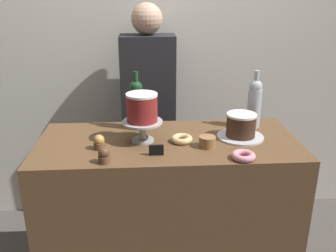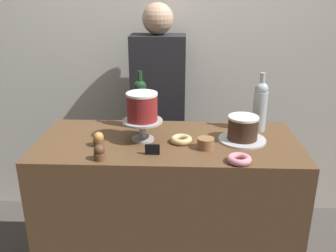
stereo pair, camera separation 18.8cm
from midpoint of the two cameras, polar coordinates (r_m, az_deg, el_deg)
back_wall at (r=2.66m, az=2.86°, el=12.41°), size 6.00×0.05×2.60m
display_counter at (r=2.13m, az=2.60°, el=-13.96°), size 1.36×0.60×0.94m
cake_stand_pedestal at (r=1.89m, az=-1.13°, el=-0.08°), size 0.21×0.21×0.11m
white_layer_cake at (r=1.85m, az=-1.15°, el=3.03°), size 0.16×0.16×0.14m
silver_serving_platter at (r=1.96m, az=14.17°, el=-2.11°), size 0.25×0.25×0.01m
chocolate_round_cake at (r=1.94m, az=14.34°, el=-0.30°), size 0.16×0.16×0.12m
wine_bottle_green at (r=2.04m, az=-1.72°, el=3.60°), size 0.08×0.08×0.33m
wine_bottle_clear at (r=2.08m, az=16.68°, el=3.06°), size 0.08×0.08×0.33m
cupcake_caramel at (r=1.84m, az=-7.92°, el=-2.15°), size 0.06×0.06×0.07m
cupcake_chocolate at (r=1.70m, az=-7.52°, el=-4.22°), size 0.06×0.06×0.07m
donut_glazed at (r=1.88m, az=4.94°, el=-2.17°), size 0.11×0.11×0.03m
donut_pink at (r=1.71m, az=14.16°, el=-5.11°), size 0.11×0.11×0.03m
cookie_stack at (r=1.82m, az=8.85°, el=-2.75°), size 0.08×0.08×0.05m
price_sign_chalkboard at (r=1.74m, az=0.64°, el=-3.74°), size 0.07×0.01×0.05m
barista_figure at (r=2.55m, az=0.65°, el=1.38°), size 0.36×0.22×1.60m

